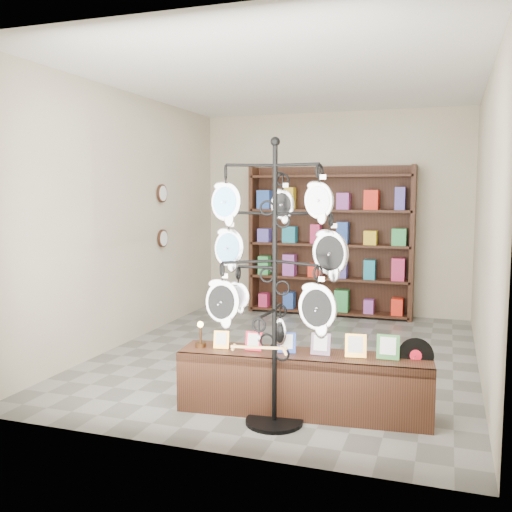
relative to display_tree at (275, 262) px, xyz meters
The scene contains 6 objects.
ground 2.31m from the display_tree, 102.34° to the left, with size 5.00×5.00×0.00m, color slate.
room_envelope 2.01m from the display_tree, 102.34° to the left, with size 5.00×5.00×5.00m.
display_tree is the anchor object (origin of this frame).
front_shelf 1.08m from the display_tree, 59.65° to the left, with size 2.07×0.61×0.72m.
back_shelving 4.20m from the display_tree, 95.63° to the left, with size 2.42×0.36×2.20m.
wall_clocks 3.59m from the display_tree, 131.63° to the left, with size 0.03×0.24×0.84m.
Camera 1 is at (1.66, -6.01, 1.80)m, focal length 40.00 mm.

